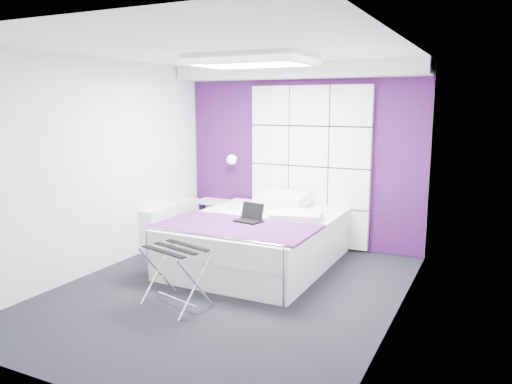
% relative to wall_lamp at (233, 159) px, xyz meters
% --- Properties ---
extents(floor, '(4.40, 4.40, 0.00)m').
position_rel_wall_lamp_xyz_m(floor, '(1.05, -2.06, -1.22)').
color(floor, black).
rests_on(floor, ground).
extents(ceiling, '(4.40, 4.40, 0.00)m').
position_rel_wall_lamp_xyz_m(ceiling, '(1.05, -2.06, 1.38)').
color(ceiling, white).
rests_on(ceiling, wall_back).
extents(wall_back, '(3.60, 0.00, 3.60)m').
position_rel_wall_lamp_xyz_m(wall_back, '(1.05, 0.14, 0.08)').
color(wall_back, silver).
rests_on(wall_back, floor).
extents(wall_left, '(0.00, 4.40, 4.40)m').
position_rel_wall_lamp_xyz_m(wall_left, '(-0.75, -2.06, 0.08)').
color(wall_left, silver).
rests_on(wall_left, floor).
extents(wall_right, '(0.00, 4.40, 4.40)m').
position_rel_wall_lamp_xyz_m(wall_right, '(2.85, -2.06, 0.08)').
color(wall_right, silver).
rests_on(wall_right, floor).
extents(accent_wall, '(3.58, 0.02, 2.58)m').
position_rel_wall_lamp_xyz_m(accent_wall, '(1.05, 0.13, 0.08)').
color(accent_wall, '#3E114A').
rests_on(accent_wall, wall_back).
extents(soffit, '(3.58, 0.50, 0.20)m').
position_rel_wall_lamp_xyz_m(soffit, '(1.05, -0.11, 1.28)').
color(soffit, white).
rests_on(soffit, wall_back).
extents(headboard, '(1.80, 0.08, 2.30)m').
position_rel_wall_lamp_xyz_m(headboard, '(1.20, 0.08, -0.05)').
color(headboard, white).
rests_on(headboard, wall_back).
extents(skylight, '(1.36, 0.86, 0.12)m').
position_rel_wall_lamp_xyz_m(skylight, '(1.05, -1.46, 1.33)').
color(skylight, white).
rests_on(skylight, ceiling).
extents(wall_lamp, '(0.15, 0.15, 0.15)m').
position_rel_wall_lamp_xyz_m(wall_lamp, '(0.00, 0.00, 0.00)').
color(wall_lamp, white).
rests_on(wall_lamp, wall_back).
extents(radiator, '(0.22, 1.20, 0.60)m').
position_rel_wall_lamp_xyz_m(radiator, '(-0.64, -0.76, -0.92)').
color(radiator, white).
rests_on(radiator, floor).
extents(bed, '(1.88, 2.28, 0.79)m').
position_rel_wall_lamp_xyz_m(bed, '(0.93, -1.05, -0.88)').
color(bed, white).
rests_on(bed, floor).
extents(nightstand, '(0.44, 0.34, 0.05)m').
position_rel_wall_lamp_xyz_m(nightstand, '(-0.36, -0.04, -0.68)').
color(nightstand, white).
rests_on(nightstand, wall_back).
extents(luggage_rack, '(0.63, 0.46, 0.62)m').
position_rel_wall_lamp_xyz_m(luggage_rack, '(0.78, -2.64, -0.91)').
color(luggage_rack, silver).
rests_on(luggage_rack, floor).
extents(laptop, '(0.31, 0.22, 0.23)m').
position_rel_wall_lamp_xyz_m(laptop, '(0.98, -1.37, -0.52)').
color(laptop, black).
rests_on(laptop, bed).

